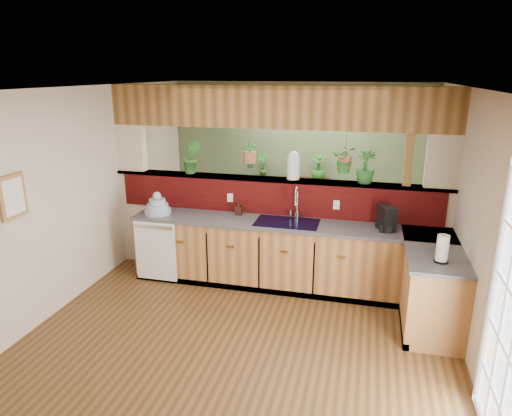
% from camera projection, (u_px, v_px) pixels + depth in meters
% --- Properties ---
extents(ground, '(4.60, 7.00, 0.01)m').
position_uv_depth(ground, '(249.00, 320.00, 5.30)').
color(ground, '#513519').
rests_on(ground, ground).
extents(ceiling, '(4.60, 7.00, 0.01)m').
position_uv_depth(ceiling, '(248.00, 89.00, 4.55)').
color(ceiling, brown).
rests_on(ceiling, ground).
extents(wall_back, '(4.60, 0.02, 2.60)m').
position_uv_depth(wall_back, '(299.00, 157.00, 8.17)').
color(wall_back, beige).
rests_on(wall_back, ground).
extents(wall_left, '(0.02, 7.00, 2.60)m').
position_uv_depth(wall_left, '(63.00, 199.00, 5.46)').
color(wall_left, beige).
rests_on(wall_left, ground).
extents(wall_right, '(0.02, 7.00, 2.60)m').
position_uv_depth(wall_right, '(479.00, 231.00, 4.38)').
color(wall_right, beige).
rests_on(wall_right, ground).
extents(pass_through_partition, '(4.60, 0.21, 2.60)m').
position_uv_depth(pass_through_partition, '(276.00, 192.00, 6.20)').
color(pass_through_partition, beige).
rests_on(pass_through_partition, ground).
extents(pass_through_ledge, '(4.60, 0.21, 0.04)m').
position_uv_depth(pass_through_ledge, '(274.00, 179.00, 6.15)').
color(pass_through_ledge, brown).
rests_on(pass_through_ledge, ground).
extents(header_beam, '(4.60, 0.15, 0.55)m').
position_uv_depth(header_beam, '(275.00, 107.00, 5.88)').
color(header_beam, brown).
rests_on(header_beam, ground).
extents(sage_backwall, '(4.55, 0.02, 2.55)m').
position_uv_depth(sage_backwall, '(299.00, 157.00, 8.15)').
color(sage_backwall, '#5A6F4C').
rests_on(sage_backwall, ground).
extents(countertop, '(4.14, 1.52, 0.90)m').
position_uv_depth(countertop, '(330.00, 262.00, 5.78)').
color(countertop, olive).
rests_on(countertop, ground).
extents(dishwasher, '(0.58, 0.03, 0.82)m').
position_uv_depth(dishwasher, '(155.00, 251.00, 6.12)').
color(dishwasher, white).
rests_on(dishwasher, ground).
extents(navy_sink, '(0.82, 0.50, 0.18)m').
position_uv_depth(navy_sink, '(287.00, 228.00, 5.91)').
color(navy_sink, black).
rests_on(navy_sink, countertop).
extents(french_door, '(0.06, 1.02, 2.16)m').
position_uv_depth(french_door, '(508.00, 323.00, 3.26)').
color(french_door, white).
rests_on(french_door, ground).
extents(framed_print, '(0.04, 0.35, 0.45)m').
position_uv_depth(framed_print, '(13.00, 197.00, 4.63)').
color(framed_print, olive).
rests_on(framed_print, wall_left).
extents(faucet, '(0.20, 0.20, 0.45)m').
position_uv_depth(faucet, '(296.00, 202.00, 5.94)').
color(faucet, '#B7B7B2').
rests_on(faucet, countertop).
extents(dish_stack, '(0.36, 0.36, 0.31)m').
position_uv_depth(dish_stack, '(158.00, 207.00, 6.21)').
color(dish_stack, '#97AAC3').
rests_on(dish_stack, countertop).
extents(soap_dispenser, '(0.09, 0.09, 0.19)m').
position_uv_depth(soap_dispenser, '(239.00, 208.00, 6.17)').
color(soap_dispenser, '#372014').
rests_on(soap_dispenser, countertop).
extents(coffee_maker, '(0.16, 0.27, 0.30)m').
position_uv_depth(coffee_maker, '(386.00, 219.00, 5.57)').
color(coffee_maker, black).
rests_on(coffee_maker, countertop).
extents(paper_towel, '(0.14, 0.14, 0.31)m').
position_uv_depth(paper_towel, '(442.00, 249.00, 4.63)').
color(paper_towel, black).
rests_on(paper_towel, countertop).
extents(glass_jar, '(0.17, 0.17, 0.37)m').
position_uv_depth(glass_jar, '(293.00, 165.00, 6.03)').
color(glass_jar, silver).
rests_on(glass_jar, pass_through_ledge).
extents(ledge_plant_left, '(0.31, 0.28, 0.46)m').
position_uv_depth(ledge_plant_left, '(192.00, 157.00, 6.36)').
color(ledge_plant_left, '#235E21').
rests_on(ledge_plant_left, pass_through_ledge).
extents(ledge_plant_right, '(0.26, 0.26, 0.44)m').
position_uv_depth(ledge_plant_right, '(365.00, 166.00, 5.81)').
color(ledge_plant_right, '#235E21').
rests_on(ledge_plant_right, pass_through_ledge).
extents(hanging_plant_a, '(0.20, 0.17, 0.48)m').
position_uv_depth(hanging_plant_a, '(250.00, 146.00, 6.11)').
color(hanging_plant_a, brown).
rests_on(hanging_plant_a, header_beam).
extents(hanging_plant_b, '(0.32, 0.28, 0.47)m').
position_uv_depth(hanging_plant_b, '(346.00, 148.00, 5.80)').
color(hanging_plant_b, brown).
rests_on(hanging_plant_b, header_beam).
extents(shelving_console, '(1.39, 0.89, 0.91)m').
position_uv_depth(shelving_console, '(290.00, 203.00, 8.19)').
color(shelving_console, black).
rests_on(shelving_console, ground).
extents(shelf_plant_a, '(0.26, 0.20, 0.44)m').
position_uv_depth(shelf_plant_a, '(262.00, 165.00, 8.12)').
color(shelf_plant_a, '#235E21').
rests_on(shelf_plant_a, shelving_console).
extents(shelf_plant_b, '(0.26, 0.26, 0.45)m').
position_uv_depth(shelf_plant_b, '(318.00, 167.00, 7.88)').
color(shelf_plant_b, '#235E21').
rests_on(shelf_plant_b, shelving_console).
extents(floor_plant, '(0.83, 0.77, 0.74)m').
position_uv_depth(floor_plant, '(330.00, 224.00, 7.46)').
color(floor_plant, '#235E21').
rests_on(floor_plant, ground).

